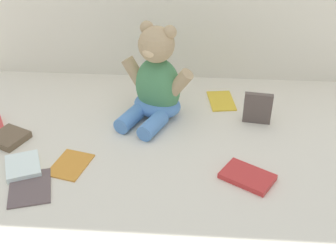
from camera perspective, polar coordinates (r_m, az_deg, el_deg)
The scene contains 9 objects.
ground_plane at distance 1.26m, azimuth 1.21°, elevation -1.34°, with size 3.20×3.20×0.00m, color silver.
teddy_bear at distance 1.31m, azimuth -1.56°, elevation 5.56°, with size 0.24×0.25×0.29m.
book_case_0 at distance 1.12m, azimuth 10.37°, elevation -6.54°, with size 0.08×0.13×0.01m, color red.
book_case_1 at distance 1.18m, azimuth -12.68°, elevation -4.91°, with size 0.09×0.12×0.01m, color orange.
book_case_2 at distance 1.13m, azimuth -17.68°, elevation -7.64°, with size 0.10×0.13×0.01m, color #614F50.
book_case_4 at distance 1.20m, azimuth -18.49°, elevation -5.03°, with size 0.09×0.11×0.02m, color white.
book_case_5 at distance 1.32m, azimuth -20.13°, elevation -1.45°, with size 0.09×0.09×0.02m, color brown.
book_case_6 at distance 1.44m, azimuth 7.01°, elevation 3.39°, with size 0.08×0.13×0.01m, color yellow.
book_case_7 at distance 1.33m, azimuth 11.67°, elevation 2.29°, with size 0.08×0.02×0.10m, color brown.
Camera 1 is at (0.05, -1.04, 0.72)m, focal length 46.47 mm.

